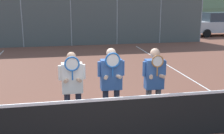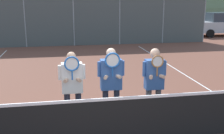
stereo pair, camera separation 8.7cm
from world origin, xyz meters
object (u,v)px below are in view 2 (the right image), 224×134
Objects in this scene: car_left_of_center at (91,25)px; car_right_of_center at (223,24)px; player_center_right at (154,81)px; car_center at (158,24)px; player_leftmost at (72,84)px; player_center_left at (111,80)px; car_far_left at (14,26)px.

car_left_of_center is 0.97× the size of car_right_of_center.
player_center_right reaches higher than car_right_of_center.
car_right_of_center is at bearing 53.94° from player_center_right.
player_leftmost is at bearing -115.84° from car_center.
player_center_left is at bearing -128.75° from car_right_of_center.
player_center_right is 17.21m from car_right_of_center.
car_far_left is 5.30m from car_left_of_center.
car_left_of_center is (1.92, 14.31, -0.06)m from player_leftmost.
player_center_right reaches higher than car_center.
car_left_of_center is at bearing 176.98° from car_right_of_center.
player_center_right is 0.36× the size of car_far_left.
car_left_of_center is (5.30, 0.07, 0.00)m from car_far_left.
car_far_left is 15.30m from car_right_of_center.
player_center_left is 0.37× the size of car_far_left.
car_far_left is at bearing 179.90° from car_center.
player_center_right is (1.79, -0.12, 0.02)m from player_leftmost.
car_left_of_center is 4.97m from car_center.
player_leftmost is 18.23m from car_right_of_center.
car_far_left is at bearing 178.28° from car_right_of_center.
car_center is at bearing -0.99° from car_left_of_center.
car_left_of_center is at bearing 89.48° from player_center_right.
car_center is (6.05, 14.24, -0.16)m from player_center_left.
car_left_of_center is at bearing 0.73° from car_far_left.
car_center and car_right_of_center have the same top height.
player_center_right is at bearing -70.23° from car_far_left.
car_center is (6.89, 14.23, -0.12)m from player_leftmost.
player_center_left is 14.37m from car_left_of_center.
player_center_right is (0.95, -0.11, -0.02)m from player_center_left.
car_far_left is at bearing -179.27° from car_left_of_center.
player_leftmost is 15.81m from car_center.
car_far_left reaches higher than player_leftmost.
car_center is 0.88× the size of car_right_of_center.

